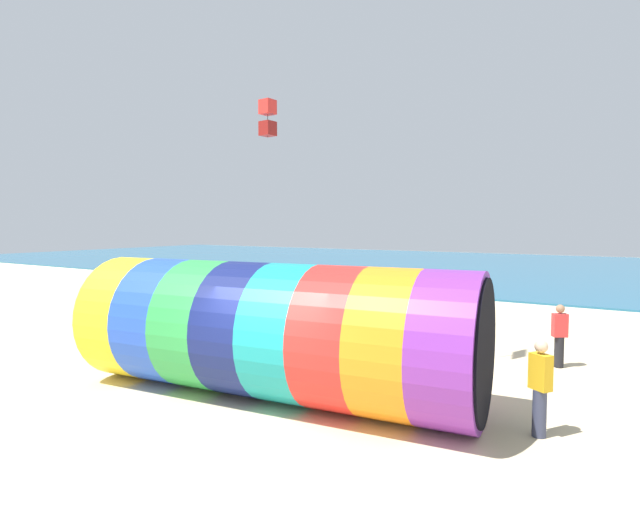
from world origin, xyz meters
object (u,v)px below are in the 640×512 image
bystander_near_water (428,303)px  bystander_mid_beach (559,335)px  giant_inflatable_tube (273,330)px  kite_handler (540,387)px  kite_red_box (268,118)px

bystander_near_water → bystander_mid_beach: (4.68, -3.17, -0.02)m
giant_inflatable_tube → kite_handler: giant_inflatable_tube is taller
giant_inflatable_tube → bystander_near_water: (0.39, 8.88, -0.59)m
bystander_mid_beach → bystander_near_water: bearing=145.9°
kite_red_box → bystander_near_water: (7.71, -0.53, -7.62)m
kite_red_box → bystander_near_water: 10.85m
bystander_near_water → kite_handler: bearing=-58.9°
giant_inflatable_tube → bystander_mid_beach: bearing=48.4°
kite_handler → bystander_near_water: bearing=121.1°
kite_handler → kite_red_box: (-12.59, 8.62, 7.60)m
kite_red_box → bystander_near_water: bearing=-4.0°
kite_red_box → giant_inflatable_tube: bearing=-52.1°
giant_inflatable_tube → kite_handler: size_ratio=5.27×
kite_red_box → bystander_mid_beach: (12.39, -3.70, -7.65)m
bystander_near_water → bystander_mid_beach: size_ratio=1.02×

